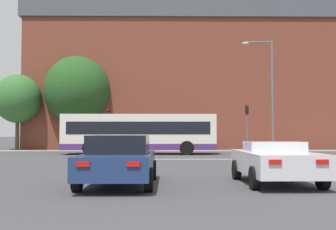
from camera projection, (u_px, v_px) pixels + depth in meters
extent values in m
cube|color=silver|center=(181.00, 159.00, 24.85)|extent=(9.52, 0.30, 0.01)
cube|color=gray|center=(175.00, 151.00, 37.25)|extent=(70.58, 2.50, 0.01)
cube|color=brown|center=(190.00, 88.00, 45.51)|extent=(33.02, 10.12, 12.84)
cube|color=#4C4F56|center=(189.00, 22.00, 45.83)|extent=(33.68, 10.52, 1.70)
cube|color=brown|center=(64.00, 9.00, 48.15)|extent=(0.90, 0.90, 2.57)
cube|color=brown|center=(101.00, 0.00, 45.20)|extent=(0.90, 0.90, 2.57)
cube|color=brown|center=(147.00, 8.00, 48.05)|extent=(0.90, 0.90, 2.57)
cube|color=brown|center=(187.00, 9.00, 48.19)|extent=(0.90, 0.90, 2.57)
cube|color=brown|center=(228.00, 6.00, 47.19)|extent=(0.90, 0.90, 2.57)
cube|color=brown|center=(271.00, 6.00, 47.02)|extent=(0.90, 0.90, 2.57)
cube|color=navy|center=(119.00, 164.00, 12.38)|extent=(1.99, 4.75, 0.63)
cube|color=black|center=(119.00, 144.00, 12.36)|extent=(1.69, 2.15, 0.52)
cylinder|color=black|center=(96.00, 170.00, 13.83)|extent=(0.23, 0.64, 0.64)
cylinder|color=black|center=(153.00, 170.00, 13.83)|extent=(0.23, 0.64, 0.64)
cylinder|color=black|center=(77.00, 180.00, 10.90)|extent=(0.23, 0.64, 0.64)
cylinder|color=black|center=(149.00, 180.00, 10.90)|extent=(0.23, 0.64, 0.64)
cube|color=red|center=(83.00, 164.00, 10.00)|extent=(0.32, 0.05, 0.12)
cube|color=red|center=(133.00, 164.00, 10.01)|extent=(0.32, 0.05, 0.12)
cube|color=silver|center=(275.00, 163.00, 12.66)|extent=(1.98, 4.24, 0.65)
cube|color=silver|center=(274.00, 147.00, 12.78)|extent=(1.67, 1.28, 0.30)
cylinder|color=black|center=(237.00, 170.00, 13.92)|extent=(0.23, 0.64, 0.64)
cylinder|color=black|center=(292.00, 170.00, 13.97)|extent=(0.23, 0.64, 0.64)
cylinder|color=black|center=(255.00, 178.00, 11.32)|extent=(0.23, 0.64, 0.64)
cylinder|color=black|center=(323.00, 178.00, 11.36)|extent=(0.23, 0.64, 0.64)
cube|color=red|center=(275.00, 162.00, 10.53)|extent=(0.32, 0.05, 0.12)
cube|color=red|center=(322.00, 162.00, 10.56)|extent=(0.32, 0.05, 0.12)
cube|color=silver|center=(139.00, 132.00, 30.98)|extent=(11.09, 2.58, 2.57)
cube|color=#4C2870|center=(139.00, 146.00, 30.93)|extent=(11.11, 2.60, 0.44)
cube|color=black|center=(139.00, 128.00, 30.99)|extent=(10.21, 2.61, 0.90)
cylinder|color=black|center=(185.00, 147.00, 32.21)|extent=(1.00, 0.28, 1.00)
cylinder|color=black|center=(187.00, 148.00, 29.74)|extent=(1.00, 0.28, 1.00)
cylinder|color=black|center=(95.00, 147.00, 32.12)|extent=(1.00, 0.28, 1.00)
cylinder|color=black|center=(89.00, 148.00, 29.64)|extent=(1.00, 0.28, 1.00)
cylinder|color=slate|center=(247.00, 133.00, 36.39)|extent=(0.12, 0.12, 3.21)
cube|color=black|center=(247.00, 109.00, 36.48)|extent=(0.26, 0.20, 0.80)
sphere|color=red|center=(247.00, 106.00, 36.36)|extent=(0.17, 0.17, 0.17)
sphere|color=black|center=(247.00, 109.00, 36.35)|extent=(0.17, 0.17, 0.17)
sphere|color=black|center=(247.00, 112.00, 36.34)|extent=(0.17, 0.17, 0.17)
cylinder|color=slate|center=(108.00, 134.00, 36.68)|extent=(0.12, 0.12, 2.89)
cube|color=black|center=(108.00, 113.00, 36.76)|extent=(0.26, 0.20, 0.80)
sphere|color=red|center=(108.00, 110.00, 36.64)|extent=(0.17, 0.17, 0.17)
sphere|color=black|center=(108.00, 113.00, 36.63)|extent=(0.17, 0.17, 0.17)
sphere|color=black|center=(108.00, 116.00, 36.62)|extent=(0.17, 0.17, 0.17)
cylinder|color=slate|center=(272.00, 97.00, 29.51)|extent=(0.16, 0.16, 8.12)
cylinder|color=slate|center=(259.00, 42.00, 29.67)|extent=(1.87, 0.10, 0.10)
ellipsoid|color=#B2B2B7|center=(245.00, 44.00, 29.65)|extent=(0.50, 0.36, 0.22)
cylinder|color=black|center=(91.00, 146.00, 36.94)|extent=(0.13, 0.13, 0.83)
cylinder|color=black|center=(93.00, 146.00, 36.91)|extent=(0.13, 0.13, 0.83)
cube|color=#B21E23|center=(92.00, 138.00, 36.96)|extent=(0.44, 0.30, 0.65)
sphere|color=tan|center=(92.00, 133.00, 36.98)|extent=(0.25, 0.25, 0.25)
cylinder|color=brown|center=(156.00, 146.00, 37.82)|extent=(0.13, 0.13, 0.84)
cylinder|color=brown|center=(157.00, 146.00, 37.95)|extent=(0.13, 0.13, 0.84)
cube|color=#B21E23|center=(157.00, 137.00, 37.92)|extent=(0.43, 0.45, 0.67)
sphere|color=tan|center=(157.00, 132.00, 37.94)|extent=(0.25, 0.25, 0.25)
cylinder|color=#4C3823|center=(77.00, 134.00, 40.01)|extent=(0.36, 0.36, 2.99)
ellipsoid|color=#234C1E|center=(77.00, 90.00, 40.20)|extent=(6.26, 6.26, 6.57)
cylinder|color=#4C3823|center=(17.00, 134.00, 39.36)|extent=(0.36, 0.36, 2.95)
ellipsoid|color=#33662D|center=(18.00, 99.00, 39.50)|extent=(4.34, 4.34, 4.56)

